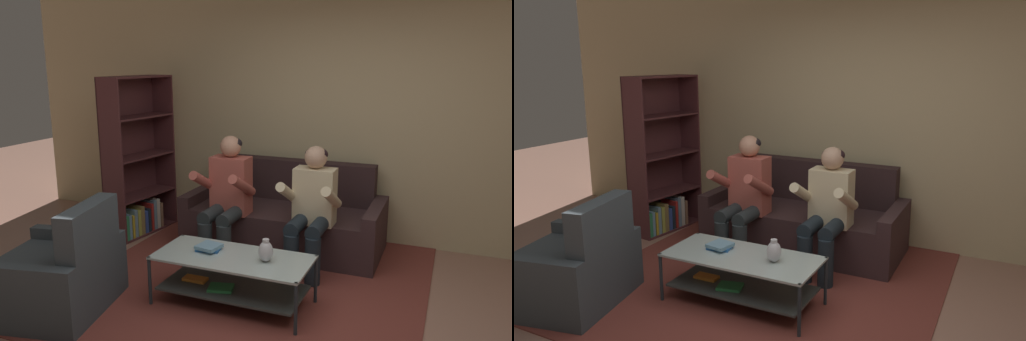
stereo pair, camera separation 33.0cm
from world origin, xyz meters
The scene contains 10 objects.
back_partition centered at (0.00, 2.46, 1.45)m, with size 8.40×0.12×2.90m, color #CEBB8B.
couch centered at (-0.61, 1.90, 0.29)m, with size 2.04×0.88×0.89m.
person_seated_left centered at (-1.04, 1.38, 0.67)m, with size 0.50×0.58×1.23m.
person_seated_right centered at (-0.18, 1.38, 0.65)m, with size 0.50×0.58×1.19m.
coffee_table centered at (-0.59, 0.52, 0.28)m, with size 1.27×0.57×0.42m.
area_rug centered at (-0.60, 1.09, 0.01)m, with size 3.00×3.33×0.01m.
vase centered at (-0.30, 0.52, 0.51)m, with size 0.12×0.12×0.18m.
book_stack centered at (-0.82, 0.56, 0.45)m, with size 0.22×0.20×0.05m.
bookshelf centered at (-2.34, 1.71, 0.65)m, with size 0.44×0.90×1.78m.
armchair centered at (-1.83, -0.08, 0.29)m, with size 1.00×1.06×0.89m.
Camera 2 is at (1.31, -2.75, 1.99)m, focal length 35.00 mm.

